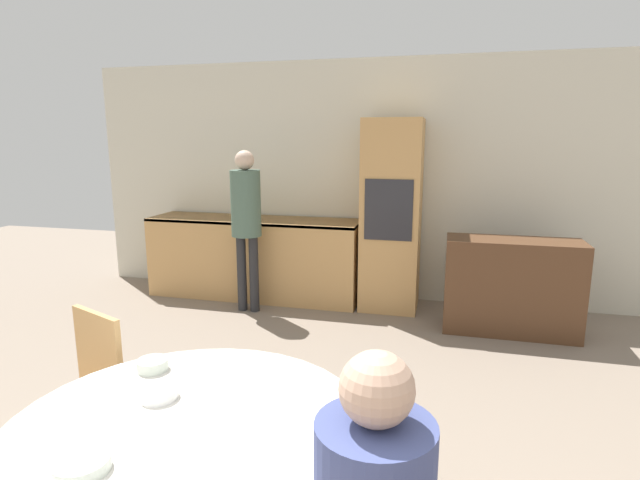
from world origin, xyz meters
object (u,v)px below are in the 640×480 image
chair_far_left (85,398)px  person_standing (246,213)px  bowl_near (159,393)px  bowl_far (153,365)px  oven_unit (391,216)px  dining_table (191,480)px  bowl_centre (82,465)px  sideboard (511,286)px  cup (333,444)px

chair_far_left → person_standing: size_ratio=0.56×
person_standing → bowl_near: size_ratio=10.89×
bowl_near → bowl_far: 0.27m
bowl_near → bowl_far: size_ratio=1.11×
oven_unit → bowl_far: (-0.68, -3.32, -0.20)m
oven_unit → dining_table: oven_unit is taller
oven_unit → bowl_near: 3.58m
bowl_far → chair_far_left: bearing=169.2°
oven_unit → dining_table: bearing=-94.9°
oven_unit → bowl_centre: oven_unit is taller
oven_unit → bowl_far: size_ratio=14.42×
dining_table → chair_far_left: 0.92m
sideboard → dining_table: size_ratio=0.90×
cup → bowl_near: cup is taller
sideboard → person_standing: bearing=-178.8°
cup → bowl_far: cup is taller
person_standing → cup: (1.64, -3.22, -0.24)m
oven_unit → bowl_near: (-0.52, -3.53, -0.21)m
dining_table → bowl_centre: bearing=-120.8°
cup → chair_far_left: bearing=160.5°
oven_unit → dining_table: (-0.31, -3.67, -0.45)m
chair_far_left → bowl_near: chair_far_left is taller
dining_table → chair_far_left: bearing=151.9°
person_standing → bowl_far: person_standing is taller
oven_unit → cup: size_ratio=23.84×
dining_table → bowl_far: 0.56m
chair_far_left → bowl_near: size_ratio=6.12×
oven_unit → bowl_centre: (-0.50, -3.99, -0.21)m
bowl_near → sideboard: bearing=61.5°
person_standing → chair_far_left: bearing=-84.2°
sideboard → dining_table: sideboard is taller
chair_far_left → cup: size_ratio=11.27×
sideboard → bowl_far: 3.43m
person_standing → bowl_centre: bearing=-75.5°
bowl_near → bowl_centre: 0.45m
oven_unit → cup: bearing=-86.5°
chair_far_left → cup: chair_far_left is taller
chair_far_left → cup: bearing=2.7°
chair_far_left → person_standing: 2.80m
person_standing → bowl_near: person_standing is taller
person_standing → cup: size_ratio=20.07×
oven_unit → cup: oven_unit is taller
sideboard → bowl_centre: bearing=-115.1°
bowl_centre → dining_table: bearing=59.2°
oven_unit → dining_table: 3.71m
cup → bowl_far: size_ratio=0.60×
oven_unit → dining_table: size_ratio=1.49×
sideboard → bowl_near: 3.53m
sideboard → chair_far_left: bearing=-129.3°
chair_far_left → bowl_far: chair_far_left is taller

